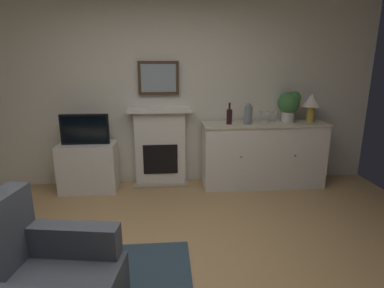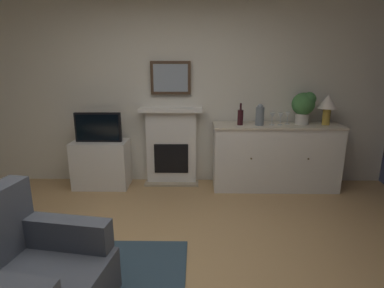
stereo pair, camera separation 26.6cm
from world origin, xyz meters
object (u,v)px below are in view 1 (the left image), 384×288
Objects in this scene: fireplace_unit at (160,147)px; tv_cabinet at (89,167)px; potted_plant_small at (289,104)px; wine_glass_center at (268,115)px; wine_glass_right at (274,114)px; tv_set at (85,129)px; framed_picture at (159,78)px; sideboard_cabinet at (263,154)px; vase_decorative at (248,114)px; wine_bottle at (229,116)px; table_lamp at (312,102)px; wine_glass_left at (260,115)px.

fireplace_unit reaches higher than tv_cabinet.
wine_glass_center is at bearing -166.23° from potted_plant_small.
wine_glass_right is 0.38× the size of potted_plant_small.
tv_set is at bearing -179.19° from wine_glass_right.
framed_picture is at bearing 172.96° from wine_glass_right.
sideboard_cabinet is at bearing 128.04° from wine_glass_center.
vase_decorative reaches higher than tv_cabinet.
tv_set is at bearing 179.33° from wine_bottle.
sideboard_cabinet is 10.38× the size of wine_glass_right.
tv_set is (-3.06, -0.01, -0.32)m from table_lamp.
wine_glass_center is 2.45m from tv_set.
sideboard_cabinet is at bearing 20.06° from wine_glass_left.
vase_decorative is at bearing -168.66° from wine_glass_right.
table_lamp is 0.53m from wine_glass_right.
vase_decorative is (-0.28, -0.02, 0.02)m from wine_glass_center.
wine_glass_right is at bearing 176.83° from table_lamp.
tv_set is at bearing 178.89° from vase_decorative.
table_lamp is at bearing -3.17° from wine_glass_right.
potted_plant_small reaches higher than tv_set.
table_lamp reaches higher than tv_cabinet.
potted_plant_small is at bearing 9.05° from vase_decorative.
vase_decorative is at bearing -176.52° from wine_glass_center.
wine_glass_left is (1.36, -0.21, 0.48)m from fireplace_unit.
table_lamp is 0.30m from potted_plant_small.
fireplace_unit is 1.45m from wine_glass_left.
vase_decorative is at bearing -4.38° from wine_bottle.
wine_bottle is 1.76× the size of wine_glass_left.
potted_plant_small is at bearing 1.11° from tv_set.
wine_glass_center is 1.00× the size of wine_glass_right.
tv_set reaches higher than tv_cabinet.
table_lamp is 1.38× the size of wine_bottle.
potted_plant_small reaches higher than sideboard_cabinet.
tv_cabinet is (-2.16, 0.06, -0.71)m from vase_decorative.
tv_set is (-2.55, -0.04, -0.16)m from wine_glass_right.
framed_picture reaches higher than tv_cabinet.
framed_picture is 1.38× the size of table_lamp.
tv_cabinet is at bearing 178.28° from vase_decorative.
potted_plant_small is at bearing 171.22° from table_lamp.
wine_glass_center is at bearing -0.58° from tv_set.
wine_glass_right is 0.40m from vase_decorative.
wine_glass_right is 2.56m from tv_set.
framed_picture is 1.96× the size of vase_decorative.
fireplace_unit is 1.46m from sideboard_cabinet.
wine_glass_center is (-0.61, -0.03, -0.16)m from table_lamp.
fireplace_unit reaches higher than tv_set.
vase_decorative reaches higher than tv_set.
framed_picture is at bearing 90.00° from fireplace_unit.
tv_set is (-2.33, 0.02, -0.16)m from wine_glass_left.
vase_decorative is (0.25, -0.02, 0.03)m from wine_bottle.
potted_plant_small reaches higher than wine_glass_left.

